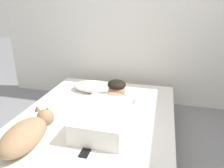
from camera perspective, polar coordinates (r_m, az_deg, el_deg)
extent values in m
cube|color=silver|center=(2.96, 8.41, 18.38)|extent=(4.15, 0.10, 2.50)
cube|color=gray|center=(2.22, -4.64, -15.10)|extent=(1.55, 2.09, 0.16)
cube|color=white|center=(2.12, -4.77, -11.42)|extent=(1.50, 2.02, 0.18)
ellipsoid|color=white|center=(2.68, -4.91, -0.64)|extent=(0.52, 0.32, 0.11)
cube|color=white|center=(1.89, -2.21, -9.27)|extent=(0.42, 0.64, 0.18)
ellipsoid|color=tan|center=(2.17, 0.28, -4.38)|extent=(0.32, 0.20, 0.16)
sphere|color=tan|center=(2.30, 1.23, -1.80)|extent=(0.19, 0.19, 0.19)
ellipsoid|color=black|center=(2.27, 1.25, -0.18)|extent=(0.20, 0.20, 0.10)
cylinder|color=tan|center=(2.33, -1.29, -3.33)|extent=(0.23, 0.07, 0.14)
cylinder|color=tan|center=(2.29, 3.55, -3.84)|extent=(0.23, 0.07, 0.14)
ellipsoid|color=#9E7A56|center=(1.79, -22.64, -12.85)|extent=(0.26, 0.48, 0.20)
sphere|color=#9E7A56|center=(1.94, -17.44, -8.59)|extent=(0.15, 0.15, 0.15)
cone|color=#7E6145|center=(1.96, -19.49, -6.14)|extent=(0.05, 0.05, 0.05)
cone|color=#7E6145|center=(1.91, -16.95, -6.57)|extent=(0.05, 0.05, 0.05)
cylinder|color=white|center=(2.43, 4.39, -3.46)|extent=(0.09, 0.09, 0.07)
torus|color=white|center=(2.42, 5.73, -3.59)|extent=(0.05, 0.01, 0.05)
cube|color=black|center=(1.68, -7.10, -17.54)|extent=(0.07, 0.14, 0.01)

